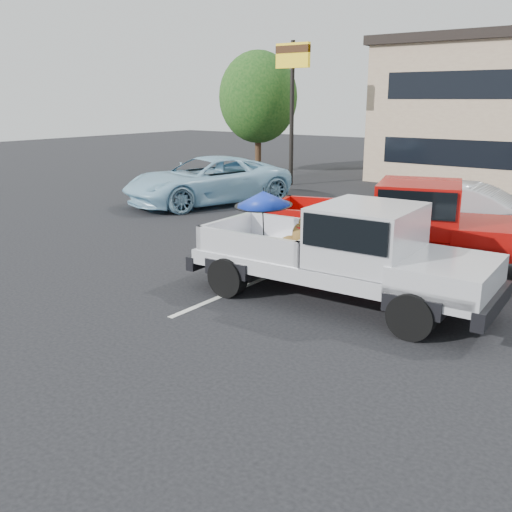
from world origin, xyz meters
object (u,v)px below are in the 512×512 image
at_px(tree_left, 258,97).
at_px(silver_pickup, 353,249).
at_px(silver_sedan, 475,212).
at_px(blue_suv, 207,181).
at_px(red_pickup, 409,221).
at_px(motel_sign, 292,74).

height_order(tree_left, silver_pickup, tree_left).
xyz_separation_m(tree_left, silver_sedan, (13.48, -8.48, -3.00)).
xyz_separation_m(silver_sedan, blue_suv, (-9.32, -0.24, 0.10)).
bearing_deg(silver_pickup, tree_left, 128.84).
relative_size(tree_left, blue_suv, 1.00).
relative_size(red_pickup, blue_suv, 1.03).
bearing_deg(red_pickup, motel_sign, 117.47).
height_order(motel_sign, blue_suv, motel_sign).
relative_size(motel_sign, tree_left, 1.00).
distance_m(silver_pickup, blue_suv, 11.03).
relative_size(motel_sign, red_pickup, 0.97).
height_order(tree_left, red_pickup, tree_left).
height_order(motel_sign, red_pickup, motel_sign).
bearing_deg(red_pickup, blue_suv, 141.74).
xyz_separation_m(motel_sign, silver_sedan, (9.48, -5.48, -3.92)).
xyz_separation_m(silver_pickup, silver_sedan, (0.27, 6.54, -0.32)).
bearing_deg(silver_pickup, red_pickup, 89.94).
height_order(motel_sign, tree_left, tree_left).
relative_size(tree_left, red_pickup, 0.97).
bearing_deg(red_pickup, silver_pickup, -105.02).
bearing_deg(motel_sign, silver_pickup, -52.56).
relative_size(silver_sedan, blue_suv, 0.74).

